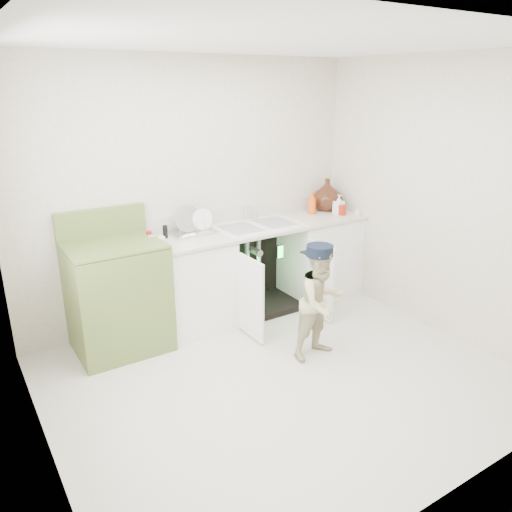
{
  "coord_description": "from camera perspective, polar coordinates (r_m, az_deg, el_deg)",
  "views": [
    {
      "loc": [
        -2.05,
        -2.81,
        2.25
      ],
      "look_at": [
        0.2,
        0.7,
        0.79
      ],
      "focal_mm": 35.0,
      "sensor_mm": 36.0,
      "label": 1
    }
  ],
  "objects": [
    {
      "name": "counter_run",
      "position": [
        5.13,
        0.53,
        -0.98
      ],
      "size": [
        2.44,
        1.02,
        1.25
      ],
      "color": "white",
      "rests_on": "ground"
    },
    {
      "name": "avocado_stove",
      "position": [
        4.5,
        -15.53,
        -4.35
      ],
      "size": [
        0.78,
        0.65,
        1.22
      ],
      "color": "#5C7533",
      "rests_on": "ground"
    },
    {
      "name": "repair_worker",
      "position": [
        4.26,
        7.45,
        -5.15
      ],
      "size": [
        0.51,
        0.95,
        1.0
      ],
      "rotation": [
        0.0,
        0.0,
        0.07
      ],
      "color": "beige",
      "rests_on": "ground"
    },
    {
      "name": "room_shell",
      "position": [
        3.62,
        3.29,
        3.19
      ],
      "size": [
        6.0,
        5.5,
        1.26
      ],
      "color": "beige",
      "rests_on": "ground"
    },
    {
      "name": "ground",
      "position": [
        4.14,
        2.95,
        -13.67
      ],
      "size": [
        3.5,
        3.5,
        0.0
      ],
      "primitive_type": "plane",
      "color": "beige",
      "rests_on": "ground"
    }
  ]
}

